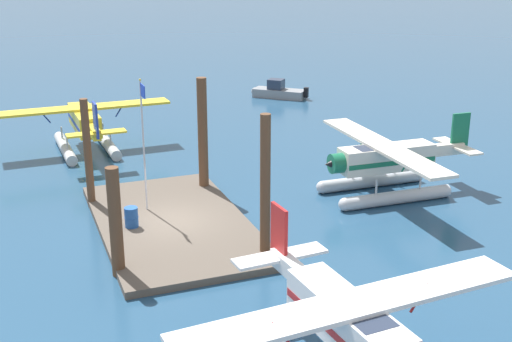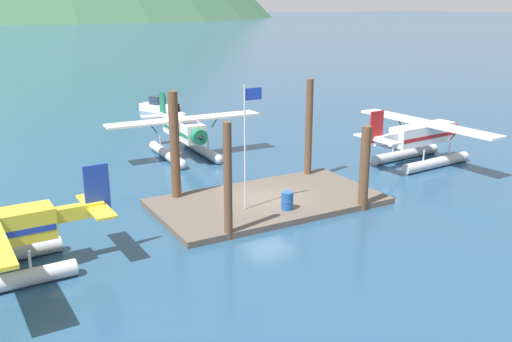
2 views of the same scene
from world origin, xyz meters
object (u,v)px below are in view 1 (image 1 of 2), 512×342
Objects in this scene: seaplane_white_stbd_fwd at (347,333)px; boat_grey_open_west at (278,92)px; fuel_drum at (131,217)px; seaplane_cream_bow_centre at (385,165)px; seaplane_yellow_port_aft at (85,126)px; flagpole at (143,131)px.

boat_grey_open_west is at bearing 160.27° from seaplane_white_stbd_fwd.
fuel_drum is at bearing -35.40° from boat_grey_open_west.
seaplane_cream_bow_centre is at bearing -9.53° from boat_grey_open_west.
seaplane_cream_bow_centre is 1.00× the size of seaplane_yellow_port_aft.
seaplane_yellow_port_aft reaches higher than boat_grey_open_west.
seaplane_white_stbd_fwd is 15.54m from seaplane_cream_bow_centre.
seaplane_cream_bow_centre is 18.25m from seaplane_yellow_port_aft.
flagpole is at bearing -97.07° from seaplane_cream_bow_centre.
seaplane_white_stbd_fwd is 1.00× the size of seaplane_cream_bow_centre.
seaplane_yellow_port_aft is (-25.73, -3.87, 0.00)m from seaplane_white_stbd_fwd.
seaplane_white_stbd_fwd is at bearing 8.54° from seaplane_yellow_port_aft.
boat_grey_open_west is at bearing 120.73° from seaplane_yellow_port_aft.
seaplane_white_stbd_fwd is (14.14, 2.62, -2.48)m from flagpole.
seaplane_cream_bow_centre is at bearing 90.93° from fuel_drum.
flagpole is at bearing -169.53° from seaplane_white_stbd_fwd.
fuel_drum is at bearing -32.39° from flagpole.
seaplane_white_stbd_fwd is at bearing -35.08° from seaplane_cream_bow_centre.
flagpole is 6.87× the size of fuel_drum.
seaplane_yellow_port_aft is at bearing -171.46° from seaplane_white_stbd_fwd.
flagpole is 26.66m from boat_grey_open_west.
flagpole is 11.92m from seaplane_yellow_port_aft.
boat_grey_open_west is (-22.91, 3.84, -1.09)m from seaplane_cream_bow_centre.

